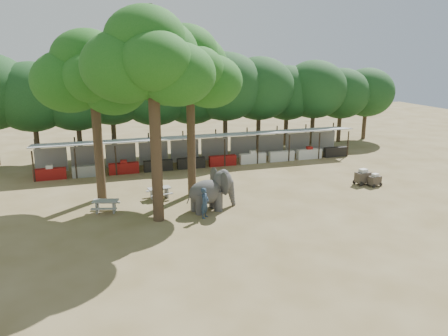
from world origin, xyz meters
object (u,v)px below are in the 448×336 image
object	(u,v)px
picnic_table_far	(159,191)
cart_front	(375,180)
handler	(205,203)
cart_back	(363,177)
elephant	(212,190)
yard_tree_left	(91,75)
yard_tree_center	(149,59)
yard_tree_back	(187,69)
picnic_table_near	(106,204)

from	to	relation	value
picnic_table_far	cart_front	bearing A→B (deg)	-15.77
handler	cart_back	bearing A→B (deg)	-38.28
elephant	yard_tree_left	bearing A→B (deg)	135.48
yard_tree_center	elephant	size ratio (longest dim) A/B	3.58
yard_tree_back	cart_front	world-z (taller)	yard_tree_back
yard_tree_back	cart_back	size ratio (longest dim) A/B	8.54
yard_tree_center	yard_tree_back	world-z (taller)	yard_tree_center
yard_tree_back	yard_tree_center	bearing A→B (deg)	-126.86
picnic_table_near	cart_front	size ratio (longest dim) A/B	1.70
elephant	cart_back	size ratio (longest dim) A/B	2.53
cart_back	yard_tree_center	bearing A→B (deg)	178.14
cart_back	picnic_table_far	bearing A→B (deg)	164.42
yard_tree_left	cart_back	bearing A→B (deg)	-8.22
handler	cart_back	xyz separation A→B (m)	(13.00, 2.95, -0.35)
yard_tree_left	yard_tree_back	size ratio (longest dim) A/B	0.97
yard_tree_left	elephant	world-z (taller)	yard_tree_left
yard_tree_left	cart_front	xyz separation A→B (m)	(19.42, -3.37, -7.73)
yard_tree_left	picnic_table_far	xyz separation A→B (m)	(3.84, -1.27, -7.71)
elephant	picnic_table_near	bearing A→B (deg)	155.89
yard_tree_center	handler	bearing A→B (deg)	-13.25
yard_tree_center	handler	xyz separation A→B (m)	(2.82, -0.66, -8.28)
yard_tree_back	picnic_table_near	size ratio (longest dim) A/B	6.15
elephant	cart_back	world-z (taller)	elephant
picnic_table_near	cart_front	xyz separation A→B (m)	(19.18, -0.45, -0.03)
yard_tree_left	elephant	bearing A→B (deg)	-33.87
yard_tree_back	elephant	bearing A→B (deg)	-79.59
yard_tree_left	picnic_table_near	distance (m)	8.24
yard_tree_left	cart_back	xyz separation A→B (m)	(18.83, -2.72, -7.62)
handler	cart_front	world-z (taller)	handler
handler	cart_front	size ratio (longest dim) A/B	1.72
cart_back	yard_tree_left	bearing A→B (deg)	161.71
yard_tree_center	cart_front	world-z (taller)	yard_tree_center
yard_tree_center	picnic_table_far	xyz separation A→B (m)	(0.84, 3.73, -8.72)
yard_tree_back	elephant	world-z (taller)	yard_tree_back
picnic_table_far	yard_tree_left	bearing A→B (deg)	153.58
picnic_table_far	cart_back	world-z (taller)	cart_back
yard_tree_center	yard_tree_back	bearing A→B (deg)	53.14
yard_tree_left	picnic_table_near	xyz separation A→B (m)	(0.24, -2.92, -7.70)
cart_front	handler	bearing A→B (deg)	177.68
yard_tree_left	picnic_table_far	size ratio (longest dim) A/B	6.59
cart_front	cart_back	distance (m)	0.89
yard_tree_back	picnic_table_near	bearing A→B (deg)	-161.52
picnic_table_far	cart_back	bearing A→B (deg)	-13.62
yard_tree_left	picnic_table_near	bearing A→B (deg)	-85.22
elephant	cart_front	size ratio (longest dim) A/B	3.10
cart_back	picnic_table_near	bearing A→B (deg)	170.56
yard_tree_center	handler	world-z (taller)	yard_tree_center
picnic_table_near	cart_back	distance (m)	18.58
yard_tree_back	handler	size ratio (longest dim) A/B	6.11
handler	picnic_table_far	size ratio (longest dim) A/B	1.11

